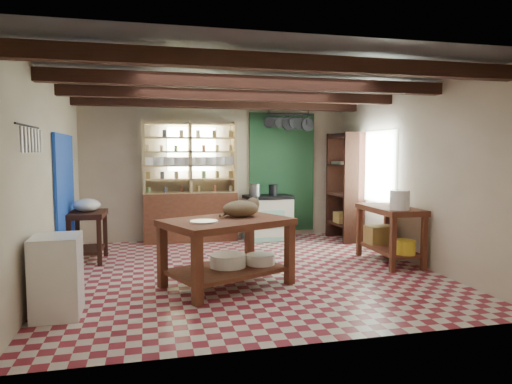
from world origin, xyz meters
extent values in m
cube|color=maroon|center=(0.00, 0.00, -0.01)|extent=(5.00, 5.00, 0.02)
cube|color=#45464A|center=(0.00, 0.00, 2.60)|extent=(5.00, 5.00, 0.02)
cube|color=beige|center=(0.00, 2.50, 1.30)|extent=(5.00, 0.04, 2.60)
cube|color=beige|center=(0.00, -2.50, 1.30)|extent=(5.00, 0.04, 2.60)
cube|color=beige|center=(-2.50, 0.00, 1.30)|extent=(0.04, 5.00, 2.60)
cube|color=beige|center=(2.50, 0.00, 1.30)|extent=(0.04, 5.00, 2.60)
cube|color=#351A12|center=(0.00, 0.00, 2.48)|extent=(5.00, 3.80, 0.15)
cube|color=blue|center=(-2.47, 0.90, 1.10)|extent=(0.04, 1.40, 1.60)
cube|color=#1B4426|center=(1.25, 2.47, 1.25)|extent=(1.30, 0.04, 2.30)
cube|color=beige|center=(-0.50, 2.48, 1.70)|extent=(0.90, 0.02, 0.80)
cube|color=beige|center=(2.48, 1.00, 1.40)|extent=(0.02, 1.30, 1.20)
cube|color=black|center=(-2.44, -1.20, 1.78)|extent=(0.06, 0.90, 0.28)
cube|color=black|center=(1.25, 2.05, 2.18)|extent=(0.86, 0.12, 0.36)
cube|color=tan|center=(-0.55, 2.31, 1.10)|extent=(1.70, 0.34, 2.20)
cube|color=#351A12|center=(2.28, 1.80, 1.00)|extent=(0.40, 0.86, 2.00)
cube|color=brown|center=(-0.38, -0.63, 0.41)|extent=(1.73, 1.49, 0.83)
cube|color=beige|center=(0.88, 2.15, 0.42)|extent=(0.88, 0.62, 0.84)
cube|color=#351A12|center=(-2.20, 1.10, 0.38)|extent=(0.55, 0.77, 0.76)
cube|color=white|center=(-2.22, -1.25, 0.41)|extent=(0.46, 0.55, 0.81)
cube|color=brown|center=(2.18, -0.02, 0.42)|extent=(0.61, 1.18, 0.84)
ellipsoid|color=olive|center=(-0.18, -0.48, 0.93)|extent=(0.58, 0.55, 0.21)
cylinder|color=#A7A8AF|center=(-0.68, -0.82, 0.84)|extent=(0.43, 0.43, 0.02)
cylinder|color=white|center=(-0.36, -0.57, 0.30)|extent=(0.59, 0.59, 0.16)
cylinder|color=white|center=(0.07, -0.54, 0.28)|extent=(0.48, 0.48, 0.13)
cylinder|color=#A7A8AF|center=(0.63, 2.14, 0.94)|extent=(0.20, 0.20, 0.22)
cylinder|color=black|center=(0.98, 2.15, 0.94)|extent=(0.17, 0.17, 0.20)
ellipsoid|color=white|center=(-2.20, 1.10, 0.85)|extent=(0.41, 0.41, 0.20)
cylinder|color=white|center=(2.12, -0.37, 0.97)|extent=(0.28, 0.28, 0.27)
cube|color=#A18241|center=(2.19, 0.28, 0.36)|extent=(0.41, 0.33, 0.28)
cylinder|color=gold|center=(2.17, -0.47, 0.32)|extent=(0.28, 0.28, 0.20)
camera|label=1|loc=(-1.32, -6.07, 1.64)|focal=32.00mm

